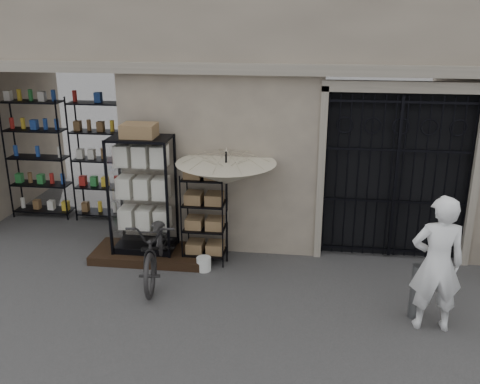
# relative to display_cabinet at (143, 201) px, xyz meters

# --- Properties ---
(ground) EXTENTS (80.00, 80.00, 0.00)m
(ground) POSITION_rel_display_cabinet_xyz_m (2.50, -1.60, -1.05)
(ground) COLOR black
(ground) RESTS_ON ground
(shop_recess) EXTENTS (3.00, 1.70, 3.00)m
(shop_recess) POSITION_rel_display_cabinet_xyz_m (-2.00, 1.20, 0.45)
(shop_recess) COLOR black
(shop_recess) RESTS_ON ground
(shop_shelving) EXTENTS (2.70, 0.50, 2.50)m
(shop_shelving) POSITION_rel_display_cabinet_xyz_m (-2.05, 1.70, 0.20)
(shop_shelving) COLOR black
(shop_shelving) RESTS_ON ground
(iron_gate) EXTENTS (2.50, 0.21, 3.00)m
(iron_gate) POSITION_rel_display_cabinet_xyz_m (4.25, 0.68, 0.45)
(iron_gate) COLOR black
(iron_gate) RESTS_ON ground
(step_platform) EXTENTS (2.00, 0.90, 0.15)m
(step_platform) POSITION_rel_display_cabinet_xyz_m (0.10, -0.05, -0.98)
(step_platform) COLOR black
(step_platform) RESTS_ON ground
(display_cabinet) EXTENTS (1.05, 0.70, 2.18)m
(display_cabinet) POSITION_rel_display_cabinet_xyz_m (0.00, 0.00, 0.00)
(display_cabinet) COLOR black
(display_cabinet) RESTS_ON step_platform
(wire_rack) EXTENTS (0.72, 0.52, 1.60)m
(wire_rack) POSITION_rel_display_cabinet_xyz_m (1.06, 0.00, -0.27)
(wire_rack) COLOR black
(wire_rack) RESTS_ON ground
(market_umbrella) EXTENTS (1.50, 1.53, 2.36)m
(market_umbrella) POSITION_rel_display_cabinet_xyz_m (1.44, -0.00, 0.64)
(market_umbrella) COLOR black
(market_umbrella) RESTS_ON ground
(white_bucket) EXTENTS (0.30, 0.30, 0.23)m
(white_bucket) POSITION_rel_display_cabinet_xyz_m (1.11, -0.39, -0.94)
(white_bucket) COLOR silver
(white_bucket) RESTS_ON ground
(bicycle) EXTENTS (0.86, 1.17, 2.08)m
(bicycle) POSITION_rel_display_cabinet_xyz_m (0.41, -0.68, -1.05)
(bicycle) COLOR black
(bicycle) RESTS_ON ground
(steel_bollard) EXTENTS (0.17, 0.17, 0.80)m
(steel_bollard) POSITION_rel_display_cabinet_xyz_m (4.34, -1.42, -0.65)
(steel_bollard) COLOR slate
(steel_bollard) RESTS_ON ground
(shopkeeper) EXTENTS (0.76, 1.94, 0.46)m
(shopkeeper) POSITION_rel_display_cabinet_xyz_m (4.52, -1.65, -1.05)
(shopkeeper) COLOR white
(shopkeeper) RESTS_ON ground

